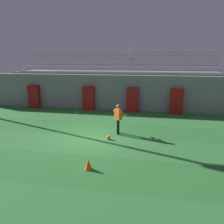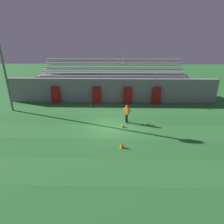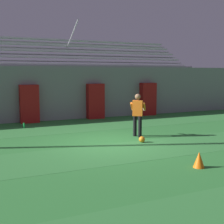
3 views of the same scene
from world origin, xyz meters
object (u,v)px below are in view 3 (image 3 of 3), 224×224
(padding_pillar_gate_left, at_px, (29,104))
(soccer_ball, at_px, (142,139))
(padding_pillar_far_right, at_px, (148,99))
(goalkeeper, at_px, (138,112))
(traffic_cone, at_px, (199,160))
(padding_pillar_gate_right, at_px, (95,101))
(water_bottle, at_px, (24,126))

(padding_pillar_gate_left, height_order, soccer_ball, padding_pillar_gate_left)
(soccer_ball, bearing_deg, padding_pillar_far_right, 57.23)
(padding_pillar_gate_left, relative_size, goalkeeper, 1.13)
(padding_pillar_far_right, height_order, traffic_cone, padding_pillar_far_right)
(padding_pillar_gate_left, bearing_deg, traffic_cone, -73.99)
(padding_pillar_gate_right, xyz_separation_m, traffic_cone, (-0.82, -9.42, -0.73))
(padding_pillar_gate_left, relative_size, traffic_cone, 4.50)
(padding_pillar_gate_left, bearing_deg, goalkeeper, -58.43)
(goalkeeper, relative_size, soccer_ball, 7.59)
(padding_pillar_far_right, bearing_deg, padding_pillar_gate_left, 180.00)
(padding_pillar_gate_right, distance_m, traffic_cone, 9.48)
(padding_pillar_gate_left, height_order, traffic_cone, padding_pillar_gate_left)
(padding_pillar_far_right, height_order, water_bottle, padding_pillar_far_right)
(padding_pillar_gate_left, height_order, padding_pillar_far_right, same)
(padding_pillar_gate_left, xyz_separation_m, goalkeeper, (3.21, -5.22, 0.01))
(padding_pillar_gate_left, bearing_deg, soccer_ball, -65.36)
(padding_pillar_gate_left, height_order, padding_pillar_gate_right, same)
(padding_pillar_gate_right, bearing_deg, padding_pillar_gate_left, 180.00)
(padding_pillar_far_right, bearing_deg, soccer_ball, -122.77)
(padding_pillar_gate_right, distance_m, goalkeeper, 5.23)
(padding_pillar_gate_right, relative_size, padding_pillar_far_right, 1.00)
(padding_pillar_gate_left, distance_m, water_bottle, 1.76)
(padding_pillar_gate_left, distance_m, traffic_cone, 9.82)
(goalkeeper, bearing_deg, padding_pillar_gate_left, 121.57)
(padding_pillar_gate_left, bearing_deg, padding_pillar_gate_right, 0.00)
(soccer_ball, bearing_deg, traffic_cone, -92.54)
(padding_pillar_gate_left, xyz_separation_m, soccer_ball, (2.84, -6.20, -0.83))
(padding_pillar_far_right, xyz_separation_m, traffic_cone, (-4.13, -9.42, -0.73))
(goalkeeper, height_order, traffic_cone, goalkeeper)
(goalkeeper, xyz_separation_m, water_bottle, (-3.73, 3.75, -0.83))
(padding_pillar_gate_right, distance_m, soccer_ball, 6.29)
(goalkeeper, relative_size, traffic_cone, 3.98)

